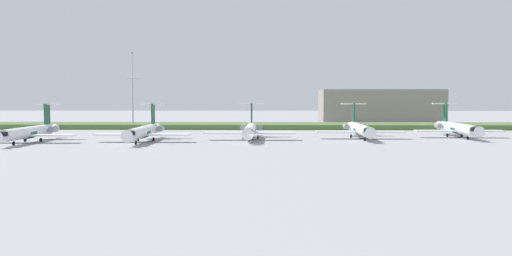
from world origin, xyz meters
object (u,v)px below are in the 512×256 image
at_px(regional_jet_nearest, 29,132).
at_px(regional_jet_fourth, 359,129).
at_px(regional_jet_third, 250,130).
at_px(regional_jet_fifth, 457,128).
at_px(regional_jet_second, 144,131).
at_px(antenna_mast, 133,97).

distance_m(regional_jet_nearest, regional_jet_fourth, 81.40).
height_order(regional_jet_third, regional_jet_fourth, same).
bearing_deg(regional_jet_nearest, regional_jet_fourth, 10.11).
xyz_separation_m(regional_jet_nearest, regional_jet_fifth, (106.66, 18.76, 0.00)).
height_order(regional_jet_fourth, regional_jet_fifth, same).
height_order(regional_jet_nearest, regional_jet_third, same).
bearing_deg(regional_jet_fifth, regional_jet_nearest, -170.03).
distance_m(regional_jet_second, antenna_mast, 58.16).
xyz_separation_m(regional_jet_nearest, regional_jet_third, (51.98, 9.53, 0.00)).
distance_m(regional_jet_nearest, regional_jet_second, 26.76).
bearing_deg(regional_jet_second, regional_jet_fourth, 11.99).
bearing_deg(regional_jet_second, regional_jet_fifth, 11.20).
xyz_separation_m(regional_jet_nearest, regional_jet_fourth, (80.13, 14.29, 0.00)).
relative_size(regional_jet_third, regional_jet_fifth, 1.00).
relative_size(regional_jet_third, antenna_mast, 1.20).
distance_m(regional_jet_nearest, regional_jet_fifth, 108.30).
bearing_deg(regional_jet_second, antenna_mast, 106.81).
xyz_separation_m(regional_jet_second, regional_jet_third, (25.38, 6.61, 0.00)).
relative_size(regional_jet_nearest, regional_jet_fifth, 1.00).
distance_m(regional_jet_fourth, regional_jet_fifth, 26.90).
xyz_separation_m(regional_jet_nearest, regional_jet_second, (26.60, 2.91, 0.00)).
distance_m(regional_jet_second, regional_jet_fourth, 54.73).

